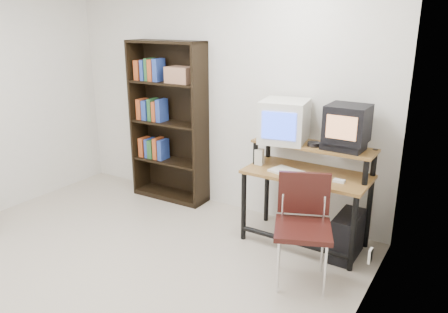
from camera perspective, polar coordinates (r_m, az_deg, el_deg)
The scene contains 16 objects.
floor at distance 3.97m, azimuth -17.01°, elevation -15.60°, with size 4.00×4.00×0.01m, color #C2B5A0.
back_wall at distance 4.94m, azimuth -0.79°, elevation 8.01°, with size 4.00×0.01×2.60m, color silver.
right_wall at distance 2.34m, azimuth 14.40°, elevation -3.48°, with size 0.01×4.00×2.60m, color silver.
computer_desk at distance 4.22m, azimuth 10.88°, elevation -2.65°, with size 1.17×0.59×0.98m.
crt_monitor at distance 4.27m, azimuth 7.89°, elevation 4.60°, with size 0.50×0.50×0.41m.
vcr at distance 4.11m, azimuth 15.31°, elevation 1.27°, with size 0.36×0.26×0.08m, color black.
crt_tv at distance 4.08m, azimuth 15.82°, elevation 4.14°, with size 0.36×0.36×0.34m.
cd_spindle at distance 4.15m, azimuth 11.65°, elevation 1.49°, with size 0.12×0.12×0.05m, color #26262B.
keyboard at distance 4.10m, azimuth 9.12°, elevation -2.34°, with size 0.47×0.21×0.04m, color silver.
mousepad at distance 4.01m, azimuth 14.63°, elevation -3.41°, with size 0.22×0.18×0.01m, color black.
mouse at distance 4.00m, azimuth 14.79°, elevation -3.16°, with size 0.10×0.06×0.03m, color white.
desk_speaker at distance 4.33m, azimuth 4.64°, elevation -0.14°, with size 0.08×0.07×0.17m, color silver.
pc_tower at distance 4.24m, azimuth 15.83°, elevation -9.93°, with size 0.20×0.45×0.42m, color black.
school_chair at distance 3.68m, azimuth 10.30°, elevation -7.79°, with size 0.59×0.59×0.91m.
bookshelf at distance 5.23m, azimuth -7.13°, elevation 4.68°, with size 0.95×0.33×1.89m.
wall_outlet at distance 3.78m, azimuth 18.55°, elevation -12.20°, with size 0.02×0.08×0.12m, color beige.
Camera 1 is at (2.62, -2.10, 2.12)m, focal length 35.00 mm.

